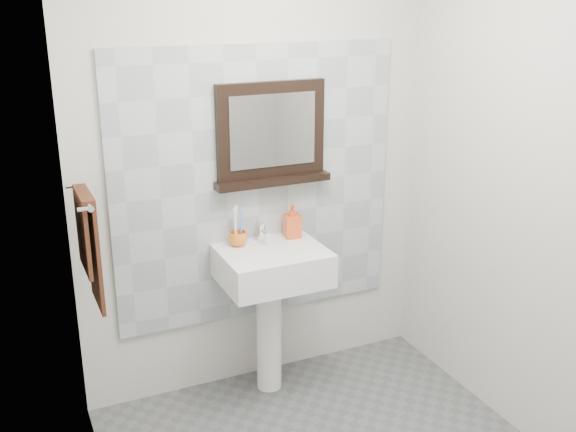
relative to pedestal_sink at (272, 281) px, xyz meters
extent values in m
cube|color=beige|center=(0.01, 0.23, 0.57)|extent=(2.00, 0.01, 2.50)
cube|color=beige|center=(0.01, -1.97, 0.57)|extent=(2.00, 0.01, 2.50)
cube|color=beige|center=(-0.99, -0.87, 0.57)|extent=(0.01, 2.20, 2.50)
cube|color=beige|center=(1.01, -0.87, 0.57)|extent=(0.01, 2.20, 2.50)
cube|color=#A4ADB2|center=(0.01, 0.21, 0.47)|extent=(1.60, 0.02, 1.50)
cylinder|color=white|center=(0.00, 0.05, -0.34)|extent=(0.14, 0.14, 0.68)
cube|color=white|center=(0.00, -0.01, 0.09)|extent=(0.55, 0.44, 0.18)
cylinder|color=silver|center=(0.00, -0.03, 0.17)|extent=(0.32, 0.32, 0.02)
cylinder|color=#4C4C4F|center=(0.00, -0.03, 0.18)|extent=(0.04, 0.04, 0.00)
cylinder|color=silver|center=(0.00, 0.14, 0.23)|extent=(0.04, 0.04, 0.09)
cylinder|color=silver|center=(0.00, 0.09, 0.25)|extent=(0.02, 0.10, 0.02)
cube|color=silver|center=(0.00, 0.15, 0.28)|extent=(0.02, 0.07, 0.01)
imported|color=orange|center=(-0.14, 0.12, 0.22)|extent=(0.12, 0.12, 0.08)
cylinder|color=white|center=(-0.16, 0.11, 0.29)|extent=(0.01, 0.01, 0.19)
cube|color=white|center=(-0.16, 0.11, 0.39)|extent=(0.01, 0.01, 0.03)
cylinder|color=#5F7DD9|center=(-0.13, 0.11, 0.29)|extent=(0.01, 0.01, 0.19)
cube|color=#5F7DD9|center=(-0.13, 0.11, 0.39)|extent=(0.01, 0.01, 0.03)
cylinder|color=white|center=(-0.14, 0.14, 0.29)|extent=(0.01, 0.01, 0.19)
cube|color=white|center=(-0.14, 0.14, 0.39)|extent=(0.01, 0.01, 0.03)
imported|color=red|center=(0.18, 0.12, 0.28)|extent=(0.10, 0.10, 0.19)
cube|color=black|center=(0.08, 0.19, 0.78)|extent=(0.61, 0.06, 0.51)
cube|color=#99999E|center=(0.08, 0.16, 0.78)|extent=(0.48, 0.01, 0.39)
cube|color=black|center=(0.08, 0.17, 0.51)|extent=(0.65, 0.11, 0.04)
cylinder|color=silver|center=(-0.93, -0.07, 0.61)|extent=(0.03, 0.40, 0.03)
cylinder|color=silver|center=(-0.96, -0.26, 0.61)|extent=(0.05, 0.02, 0.02)
cylinder|color=silver|center=(-0.96, 0.12, 0.61)|extent=(0.05, 0.02, 0.02)
cube|color=#33180E|center=(-0.91, -0.07, 0.34)|extent=(0.02, 0.30, 0.52)
cube|color=#33180E|center=(-0.95, -0.07, 0.43)|extent=(0.02, 0.30, 0.34)
cube|color=#33180E|center=(-0.93, -0.07, 0.62)|extent=(0.06, 0.30, 0.03)
camera|label=1|loc=(-1.29, -3.05, 1.48)|focal=42.00mm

